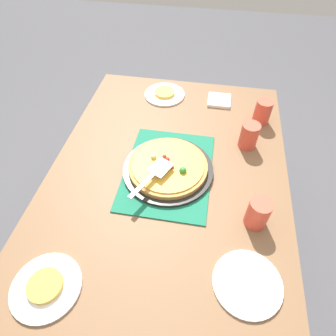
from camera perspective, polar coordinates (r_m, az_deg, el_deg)
ground_plane at (r=1.84m, az=0.00°, el=-16.01°), size 8.00×8.00×0.00m
dining_table at (r=1.29m, az=0.00°, el=-3.79°), size 1.40×1.00×0.75m
placemat at (r=1.21m, az=0.00°, el=-0.53°), size 0.48×0.36×0.01m
pizza_pan at (r=1.20m, az=0.00°, el=-0.22°), size 0.38×0.38×0.01m
pizza at (r=1.18m, az=0.01°, el=0.41°), size 0.33×0.33×0.05m
plate_near_left at (r=1.03m, az=-23.18°, el=-21.03°), size 0.22×0.22×0.01m
plate_far_right at (r=1.62m, az=-0.69°, el=14.51°), size 0.22×0.22×0.01m
plate_side at (r=1.00m, az=15.58°, el=-21.34°), size 0.22×0.22×0.01m
served_slice_left at (r=1.02m, az=-23.41°, el=-20.76°), size 0.11×0.11×0.02m
served_slice_right at (r=1.62m, az=-0.69°, el=14.90°), size 0.11×0.11×0.02m
cup_near at (r=1.33m, az=15.91°, el=6.26°), size 0.08×0.08×0.12m
cup_far at (r=1.48m, az=18.41°, el=10.65°), size 0.08×0.08×0.12m
cup_corner at (r=1.06m, az=17.55°, el=-8.60°), size 0.08×0.08×0.12m
pizza_server at (r=1.11m, az=-3.02°, el=-1.35°), size 0.22×0.14×0.01m
napkin_stack at (r=1.60m, az=10.20°, el=13.18°), size 0.12×0.12×0.02m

